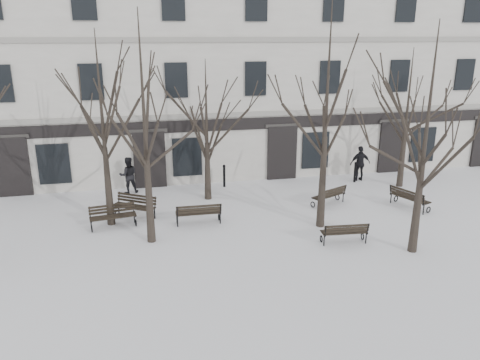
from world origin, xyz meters
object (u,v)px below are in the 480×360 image
object	(u,v)px
tree_1	(143,103)
bench_4	(330,195)
bench_5	(409,198)
tree_3	(428,114)
bench_3	(134,205)
tree_2	(328,89)
bench_0	(113,215)
bench_1	(199,213)
bench_2	(345,232)

from	to	relation	value
tree_1	bench_4	distance (m)	9.74
tree_1	bench_5	distance (m)	12.51
tree_3	bench_3	world-z (taller)	tree_3
bench_3	tree_2	bearing A→B (deg)	13.57
bench_0	bench_1	distance (m)	3.49
bench_2	bench_4	xyz separation A→B (m)	(1.06, 4.03, 0.01)
bench_1	bench_3	distance (m)	2.94
tree_2	bench_3	world-z (taller)	tree_2
tree_1	tree_2	distance (m)	6.85
tree_2	bench_0	bearing A→B (deg)	168.53
tree_1	bench_1	distance (m)	5.31
bench_0	bench_4	xyz separation A→B (m)	(9.64, 0.56, -0.02)
tree_3	bench_1	xyz separation A→B (m)	(-7.29, 4.13, -4.51)
bench_1	tree_1	bearing A→B (deg)	34.03
bench_2	bench_5	size ratio (longest dim) A/B	0.91
bench_1	bench_3	size ratio (longest dim) A/B	0.96
tree_2	bench_0	size ratio (longest dim) A/B	4.69
tree_1	bench_1	world-z (taller)	tree_1
tree_3	bench_4	xyz separation A→B (m)	(-1.10, 5.14, -4.54)
bench_0	tree_3	bearing A→B (deg)	-31.77
bench_0	bench_4	size ratio (longest dim) A/B	1.04
bench_1	bench_5	distance (m)	9.54
tree_3	bench_0	size ratio (longest dim) A/B	4.21
bench_0	bench_3	world-z (taller)	bench_3
bench_5	tree_3	bearing A→B (deg)	128.90
tree_3	bench_0	world-z (taller)	tree_3
tree_1	tree_2	world-z (taller)	tree_2
bench_4	bench_5	size ratio (longest dim) A/B	0.95
bench_0	bench_2	world-z (taller)	bench_0
bench_2	bench_3	size ratio (longest dim) A/B	0.90
bench_1	bench_5	size ratio (longest dim) A/B	0.97
tree_2	tree_1	bearing A→B (deg)	-179.55
bench_3	bench_4	size ratio (longest dim) A/B	1.07
tree_2	bench_1	xyz separation A→B (m)	(-4.86, 1.23, -5.07)
tree_1	bench_0	xyz separation A→B (m)	(-1.48, 1.74, -4.76)
bench_0	bench_5	size ratio (longest dim) A/B	0.98
tree_2	bench_5	bearing A→B (deg)	13.48
bench_4	bench_5	xyz separation A→B (m)	(3.35, -1.13, 0.03)
tree_3	bench_3	distance (m)	12.18
bench_5	bench_4	bearing A→B (deg)	49.51
tree_2	bench_4	distance (m)	5.73
bench_2	bench_1	bearing A→B (deg)	-26.03
bench_4	bench_1	bearing A→B (deg)	-16.12
bench_2	bench_5	world-z (taller)	bench_5
bench_2	bench_4	bearing A→B (deg)	-100.30
bench_4	bench_3	bearing A→B (deg)	-27.84
bench_0	bench_5	world-z (taller)	bench_5
tree_2	bench_5	distance (m)	6.99
tree_1	bench_4	bearing A→B (deg)	15.76
bench_4	tree_3	bearing A→B (deg)	76.69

